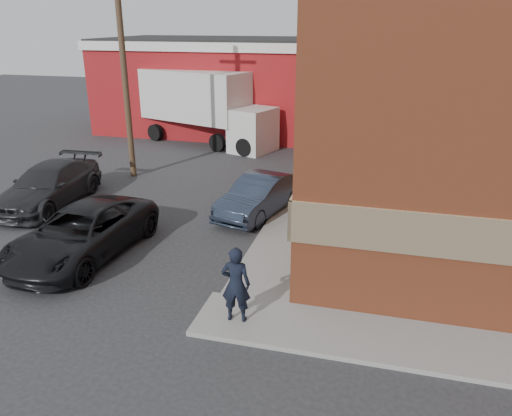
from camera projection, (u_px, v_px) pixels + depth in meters
The scene contains 9 objects.
ground at pixel (232, 299), 12.70m from camera, with size 90.00×90.00×0.00m, color #28282B.
sidewalk_west at pixel (311, 189), 20.66m from camera, with size 1.80×18.00×0.12m, color gray.
warehouse at pixel (236, 85), 31.21m from camera, with size 16.30×8.30×5.60m.
utility_pole at pixel (124, 68), 20.95m from camera, with size 2.00×0.26×9.00m.
man at pixel (236, 284), 11.29m from camera, with size 0.67×0.44×1.84m, color black.
sedan at pixel (260, 195), 17.99m from camera, with size 1.49×4.27×1.41m, color #283143.
suv_a at pixel (82, 233), 14.75m from camera, with size 2.48×5.37×1.49m, color black.
suv_b at pixel (49, 185), 18.90m from camera, with size 2.13×5.25×1.52m, color #28292B.
box_truck at pixel (207, 103), 27.63m from camera, with size 8.51×4.95×4.03m.
Camera 1 is at (3.45, -10.52, 6.67)m, focal length 35.00 mm.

